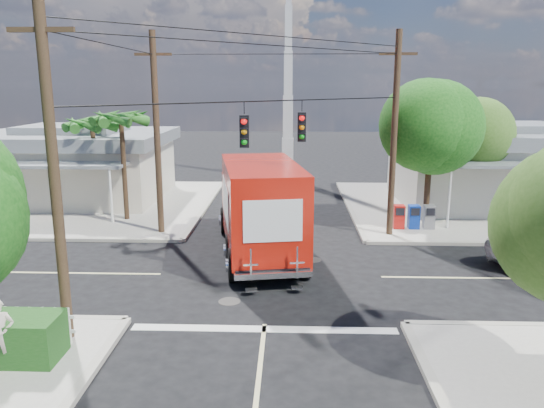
{
  "coord_description": "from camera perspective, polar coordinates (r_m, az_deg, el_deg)",
  "views": [
    {
      "loc": [
        0.71,
        -18.07,
        6.73
      ],
      "look_at": [
        0.0,
        2.0,
        2.2
      ],
      "focal_mm": 35.0,
      "sensor_mm": 36.0,
      "label": 1
    }
  ],
  "objects": [
    {
      "name": "palm_nw_back",
      "position": [
        29.0,
        -18.78,
        7.98
      ],
      "size": [
        3.01,
        3.08,
        5.19
      ],
      "color": "#422D1C",
      "rests_on": "sidewalk_nw"
    },
    {
      "name": "sidewalk_nw",
      "position": [
        31.89,
        -19.34,
        -0.07
      ],
      "size": [
        14.12,
        14.12,
        0.14
      ],
      "color": "#AAA499",
      "rests_on": "ground"
    },
    {
      "name": "pedestrian",
      "position": [
        14.2,
        -27.22,
        -12.46
      ],
      "size": [
        0.77,
        0.67,
        1.78
      ],
      "primitive_type": "imported",
      "rotation": [
        0.0,
        0.0,
        0.45
      ],
      "color": "beige",
      "rests_on": "sidewalk_sw"
    },
    {
      "name": "ground",
      "position": [
        19.3,
        -0.21,
        -7.7
      ],
      "size": [
        120.0,
        120.0,
        0.0
      ],
      "primitive_type": "plane",
      "color": "black",
      "rests_on": "ground"
    },
    {
      "name": "tree_ne_back",
      "position": [
        28.63,
        20.7,
        6.81
      ],
      "size": [
        3.77,
        3.66,
        5.82
      ],
      "color": "#422D1C",
      "rests_on": "sidewalk_ne"
    },
    {
      "name": "delivery_truck",
      "position": [
        21.19,
        -1.36,
        -0.36
      ],
      "size": [
        4.08,
        9.11,
        3.81
      ],
      "color": "black",
      "rests_on": "ground"
    },
    {
      "name": "utility_poles",
      "position": [
        19.91,
        -4.63,
        6.74
      ],
      "size": [
        12.0,
        10.68,
        9.0
      ],
      "color": "#473321",
      "rests_on": "ground"
    },
    {
      "name": "tree_ne_front",
      "position": [
        25.74,
        16.8,
        7.8
      ],
      "size": [
        4.21,
        4.14,
        6.66
      ],
      "color": "#422D1C",
      "rests_on": "sidewalk_ne"
    },
    {
      "name": "building_nw",
      "position": [
        33.38,
        -20.44,
        4.15
      ],
      "size": [
        10.8,
        10.2,
        4.3
      ],
      "color": "beige",
      "rests_on": "sidewalk_nw"
    },
    {
      "name": "palm_nw_front",
      "position": [
        26.91,
        -15.93,
        8.64
      ],
      "size": [
        3.01,
        3.08,
        5.59
      ],
      "color": "#422D1C",
      "rests_on": "sidewalk_nw"
    },
    {
      "name": "building_ne",
      "position": [
        32.57,
        23.28,
        3.9
      ],
      "size": [
        11.8,
        10.2,
        4.5
      ],
      "color": "beige",
      "rests_on": "sidewalk_ne"
    },
    {
      "name": "vending_boxes",
      "position": [
        25.67,
        15.0,
        -1.34
      ],
      "size": [
        1.9,
        0.5,
        1.1
      ],
      "color": "#B31411",
      "rests_on": "sidewalk_ne"
    },
    {
      "name": "sidewalk_ne",
      "position": [
        31.4,
        20.87,
        -0.38
      ],
      "size": [
        14.12,
        14.12,
        0.14
      ],
      "color": "#AAA499",
      "rests_on": "ground"
    },
    {
      "name": "road_markings",
      "position": [
        17.92,
        -0.4,
        -9.33
      ],
      "size": [
        32.0,
        32.0,
        0.01
      ],
      "color": "beige",
      "rests_on": "ground"
    },
    {
      "name": "radio_tower",
      "position": [
        38.09,
        1.74,
        11.07
      ],
      "size": [
        0.8,
        0.8,
        17.0
      ],
      "color": "silver",
      "rests_on": "ground"
    }
  ]
}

